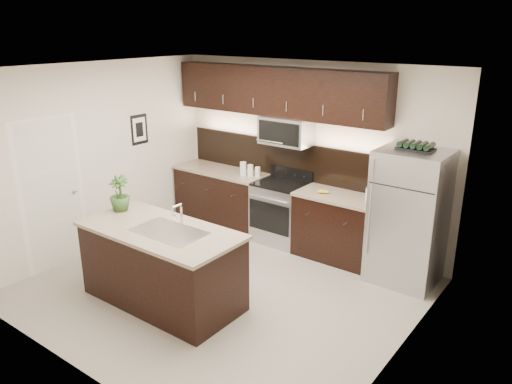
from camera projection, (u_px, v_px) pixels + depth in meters
ground at (222, 289)px, 6.28m from camera, size 4.50×4.50×0.00m
room_walls at (209, 158)px, 5.78m from camera, size 4.52×4.02×2.71m
counter_run at (270, 209)px, 7.67m from camera, size 3.51×0.65×0.94m
upper_fixtures at (278, 99)px, 7.24m from camera, size 3.49×0.40×1.66m
island at (162, 265)px, 5.87m from camera, size 1.96×0.96×0.94m
sink_faucet at (170, 230)px, 5.64m from camera, size 0.84×0.50×0.28m
refrigerator at (408, 217)px, 6.27m from camera, size 0.84×0.75×1.73m
wine_rack at (416, 146)px, 5.98m from camera, size 0.43×0.26×0.10m
plant at (119, 193)px, 6.22m from camera, size 0.33×0.33×0.45m
canisters at (249, 170)px, 7.70m from camera, size 0.31×0.17×0.22m
french_press at (369, 195)px, 6.53m from camera, size 0.10×0.10×0.29m
bananas at (320, 191)px, 6.94m from camera, size 0.21×0.19×0.05m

